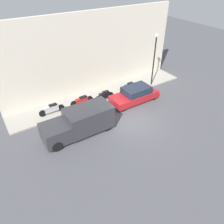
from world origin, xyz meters
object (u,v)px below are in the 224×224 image
scooter_silver (52,109)px  streetlamp (155,54)px  motorcycle_black (104,95)px  motorcycle_blue (129,86)px  delivery_van (79,122)px  motorcycle_red (82,100)px  parked_car (135,95)px

scooter_silver → streetlamp: streetlamp is taller
scooter_silver → motorcycle_black: (-0.48, -4.57, -0.00)m
motorcycle_blue → streetlamp: size_ratio=0.37×
delivery_van → scooter_silver: bearing=14.7°
delivery_van → motorcycle_blue: size_ratio=2.77×
motorcycle_blue → motorcycle_red: bearing=88.4°
scooter_silver → streetlamp: (-0.51, -9.94, 2.62)m
parked_car → motorcycle_black: 2.62m
motorcycle_black → delivery_van: bearing=126.5°
parked_car → motorcycle_blue: bearing=-21.5°
motorcycle_blue → scooter_silver: scooter_silver is taller
streetlamp → motorcycle_black: bearing=89.7°
delivery_van → streetlamp: (2.73, -9.09, 2.23)m
parked_car → scooter_silver: (1.90, 6.77, -0.07)m
parked_car → scooter_silver: parked_car is taller
motorcycle_black → parked_car: bearing=-122.7°
parked_car → motorcycle_red: (1.83, 4.17, -0.12)m
motorcycle_blue → motorcycle_black: motorcycle_black is taller
delivery_van → scooter_silver: delivery_van is taller
parked_car → motorcycle_black: parked_car is taller
motorcycle_black → streetlamp: 5.97m
motorcycle_black → motorcycle_red: (0.42, 1.97, -0.04)m
motorcycle_blue → motorcycle_black: bearing=95.6°
motorcycle_red → streetlamp: bearing=-93.4°
streetlamp → motorcycle_red: bearing=86.6°
scooter_silver → parked_car: bearing=-105.6°
parked_car → motorcycle_red: bearing=66.3°
motorcycle_red → delivery_van: bearing=151.0°
scooter_silver → motorcycle_red: (-0.07, -2.60, -0.04)m
parked_car → scooter_silver: bearing=74.4°
delivery_van → parked_car: bearing=-77.3°
scooter_silver → streetlamp: size_ratio=0.42×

